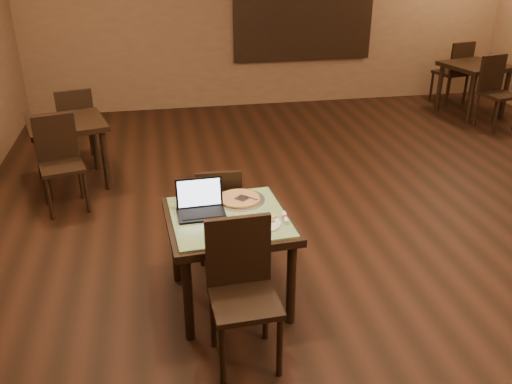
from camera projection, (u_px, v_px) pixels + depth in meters
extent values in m
plane|color=black|center=(388.00, 254.00, 4.98)|extent=(10.00, 10.00, 0.00)
cube|color=brown|center=(273.00, 13.00, 8.77)|extent=(8.00, 0.02, 3.00)
cube|color=#285494|center=(304.00, 9.00, 8.80)|extent=(2.20, 0.04, 1.50)
cube|color=black|center=(304.00, 9.00, 8.78)|extent=(2.34, 0.02, 1.64)
cylinder|color=black|center=(188.00, 298.00, 3.80)|extent=(0.07, 0.07, 0.71)
cylinder|color=black|center=(175.00, 244.00, 4.47)|extent=(0.07, 0.07, 0.71)
cylinder|color=black|center=(291.00, 282.00, 3.97)|extent=(0.07, 0.07, 0.71)
cylinder|color=black|center=(264.00, 232.00, 4.63)|extent=(0.07, 0.07, 0.71)
cube|color=black|center=(229.00, 221.00, 4.06)|extent=(0.97, 0.97, 0.06)
cube|color=#1B65B5|center=(229.00, 217.00, 4.04)|extent=(0.89, 0.89, 0.02)
cylinder|color=black|center=(222.00, 356.00, 3.44)|extent=(0.04, 0.04, 0.47)
cylinder|color=black|center=(213.00, 319.00, 3.78)|extent=(0.04, 0.04, 0.47)
cylinder|color=black|center=(280.00, 347.00, 3.52)|extent=(0.04, 0.04, 0.47)
cylinder|color=black|center=(266.00, 312.00, 3.85)|extent=(0.04, 0.04, 0.47)
cube|color=black|center=(245.00, 302.00, 3.54)|extent=(0.46, 0.46, 0.04)
cube|color=black|center=(238.00, 250.00, 3.60)|extent=(0.44, 0.06, 0.50)
cylinder|color=black|center=(235.00, 224.00, 5.07)|extent=(0.04, 0.04, 0.42)
cylinder|color=black|center=(240.00, 242.00, 4.78)|extent=(0.04, 0.04, 0.42)
cylinder|color=black|center=(200.00, 226.00, 5.03)|extent=(0.04, 0.04, 0.42)
cylinder|color=black|center=(202.00, 245.00, 4.73)|extent=(0.04, 0.04, 0.42)
cube|color=black|center=(218.00, 212.00, 4.80)|extent=(0.40, 0.40, 0.04)
cube|color=black|center=(219.00, 196.00, 4.54)|extent=(0.39, 0.05, 0.44)
cube|color=black|center=(201.00, 214.00, 4.05)|extent=(0.36, 0.26, 0.02)
cube|color=black|center=(199.00, 193.00, 4.11)|extent=(0.36, 0.07, 0.24)
cube|color=silver|center=(199.00, 193.00, 4.10)|extent=(0.32, 0.05, 0.20)
cylinder|color=white|center=(262.00, 224.00, 3.92)|extent=(0.27, 0.27, 0.01)
cylinder|color=silver|center=(240.00, 200.00, 4.27)|extent=(0.40, 0.40, 0.01)
cylinder|color=#D0BC8B|center=(239.00, 199.00, 4.27)|extent=(0.31, 0.31, 0.02)
torus|color=gold|center=(239.00, 198.00, 4.27)|extent=(0.33, 0.33, 0.02)
cube|color=silver|center=(242.00, 198.00, 4.25)|extent=(0.23, 0.23, 0.01)
cylinder|color=white|center=(285.00, 218.00, 3.98)|extent=(0.05, 0.16, 0.03)
cylinder|color=#B2162C|center=(285.00, 218.00, 3.98)|extent=(0.04, 0.03, 0.04)
cylinder|color=black|center=(471.00, 99.00, 8.25)|extent=(0.08, 0.08, 0.78)
cylinder|color=black|center=(440.00, 88.00, 8.83)|extent=(0.08, 0.08, 0.78)
cylinder|color=black|center=(505.00, 94.00, 8.50)|extent=(0.08, 0.08, 0.78)
cylinder|color=black|center=(472.00, 84.00, 9.08)|extent=(0.08, 0.08, 0.78)
cube|color=black|center=(476.00, 66.00, 8.49)|extent=(1.05, 1.05, 0.07)
cylinder|color=black|center=(496.00, 118.00, 7.86)|extent=(0.04, 0.04, 0.49)
cylinder|color=black|center=(476.00, 110.00, 8.19)|extent=(0.04, 0.04, 0.49)
cylinder|color=black|center=(495.00, 107.00, 8.33)|extent=(0.04, 0.04, 0.49)
cube|color=black|center=(499.00, 95.00, 7.98)|extent=(0.55, 0.55, 0.04)
cube|color=black|center=(492.00, 73.00, 8.03)|extent=(0.46, 0.15, 0.52)
cylinder|color=black|center=(449.00, 85.00, 9.59)|extent=(0.04, 0.04, 0.49)
cylinder|color=black|center=(465.00, 90.00, 9.26)|extent=(0.04, 0.04, 0.49)
cylinder|color=black|center=(431.00, 87.00, 9.45)|extent=(0.04, 0.04, 0.49)
cylinder|color=black|center=(447.00, 92.00, 9.12)|extent=(0.04, 0.04, 0.49)
cube|color=black|center=(451.00, 73.00, 9.24)|extent=(0.55, 0.55, 0.04)
cube|color=black|center=(462.00, 58.00, 8.95)|extent=(0.46, 0.15, 0.52)
cylinder|color=black|center=(44.00, 169.00, 5.85)|extent=(0.07, 0.07, 0.72)
cylinder|color=black|center=(38.00, 150.00, 6.38)|extent=(0.07, 0.07, 0.72)
cylinder|color=black|center=(105.00, 160.00, 6.11)|extent=(0.07, 0.07, 0.72)
cylinder|color=black|center=(95.00, 141.00, 6.64)|extent=(0.07, 0.07, 0.72)
cube|color=black|center=(66.00, 124.00, 6.08)|extent=(1.00, 1.00, 0.06)
cylinder|color=black|center=(49.00, 199.00, 5.49)|extent=(0.04, 0.04, 0.46)
cylinder|color=black|center=(45.00, 186.00, 5.79)|extent=(0.04, 0.04, 0.46)
cylinder|color=black|center=(86.00, 193.00, 5.64)|extent=(0.04, 0.04, 0.46)
cylinder|color=black|center=(81.00, 179.00, 5.93)|extent=(0.04, 0.04, 0.46)
cube|color=black|center=(62.00, 167.00, 5.61)|extent=(0.52, 0.52, 0.04)
cube|color=black|center=(55.00, 137.00, 5.65)|extent=(0.42, 0.15, 0.49)
cylinder|color=black|center=(91.00, 139.00, 7.11)|extent=(0.04, 0.04, 0.46)
cylinder|color=black|center=(96.00, 148.00, 6.81)|extent=(0.04, 0.04, 0.46)
cylinder|color=black|center=(62.00, 143.00, 6.97)|extent=(0.04, 0.04, 0.46)
cylinder|color=black|center=(66.00, 152.00, 6.67)|extent=(0.04, 0.04, 0.46)
cube|color=black|center=(76.00, 127.00, 6.78)|extent=(0.52, 0.52, 0.04)
cube|color=black|center=(75.00, 110.00, 6.51)|extent=(0.42, 0.15, 0.49)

